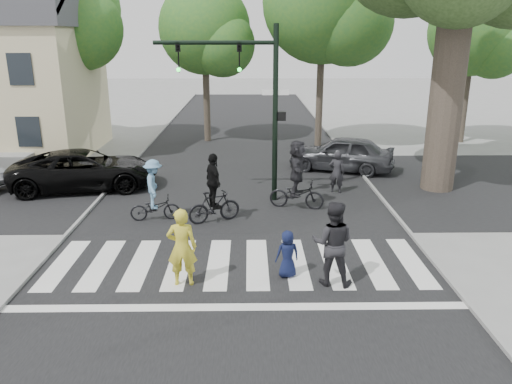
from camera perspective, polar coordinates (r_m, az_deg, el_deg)
The scene contains 21 objects.
ground at distance 12.11m, azimuth -2.19°, elevation -10.18°, with size 120.00×120.00×0.00m, color gray.
road_stem at distance 16.70m, azimuth -1.82°, elevation -2.20°, with size 10.00×70.00×0.01m, color black.
road_cross at distance 19.55m, azimuth -1.68°, elevation 0.75°, with size 70.00×10.00×0.01m, color black.
curb_left at distance 17.52m, azimuth -18.58°, elevation -2.03°, with size 0.10×70.00×0.10m, color gray.
curb_right at distance 17.34m, azimuth 15.12°, elevation -1.90°, with size 0.10×70.00×0.10m, color gray.
crosswalk at distance 12.69m, azimuth -2.13°, elevation -8.76°, with size 10.00×3.85×0.01m.
traffic_signal at distance 17.01m, azimuth -0.66°, elevation 11.65°, with size 4.45×0.29×6.00m.
bg_tree_1 at distance 27.73m, azimuth -20.91°, elevation 18.49°, with size 6.09×5.80×9.80m.
bg_tree_2 at distance 27.43m, azimuth -5.39°, elevation 17.69°, with size 5.04×4.80×8.40m.
bg_tree_3 at distance 26.34m, azimuth 8.43°, elevation 20.14°, with size 6.30×6.00×10.20m.
bg_tree_4 at distance 29.39m, azimuth 24.11°, elevation 16.02°, with size 4.83×4.60×8.15m.
house at distance 27.44m, azimuth -26.90°, elevation 11.81°, with size 8.40×8.10×8.82m.
pedestrian_woman at distance 11.69m, azimuth -8.46°, elevation -6.27°, with size 0.69×0.45×1.89m, color gold.
pedestrian_child at distance 12.11m, azimuth 3.61°, elevation -7.09°, with size 0.58×0.38×1.18m, color #0F1535.
pedestrian_adult at distance 11.73m, azimuth 8.75°, elevation -5.80°, with size 0.99×0.77×2.04m, color black.
cyclist_left at distance 15.96m, azimuth -11.55°, elevation -0.27°, with size 1.61×1.08×1.97m.
cyclist_mid at distance 15.52m, azimuth -4.84°, elevation -0.29°, with size 1.74×1.11×2.21m.
cyclist_right at distance 16.75m, azimuth 4.71°, elevation 1.56°, with size 1.95×1.81×2.35m.
car_suv at distance 20.05m, azimuth -18.99°, elevation 2.42°, with size 2.48×5.38×1.49m, color black.
car_grey at distance 21.90m, azimuth 9.74°, elevation 4.37°, with size 1.80×4.47×1.52m, color #303135.
bystander_dark at distance 18.71m, azimuth 9.20°, elevation 2.27°, with size 0.58×0.38×1.58m, color black.
Camera 1 is at (0.30, -10.73, 5.60)m, focal length 35.00 mm.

